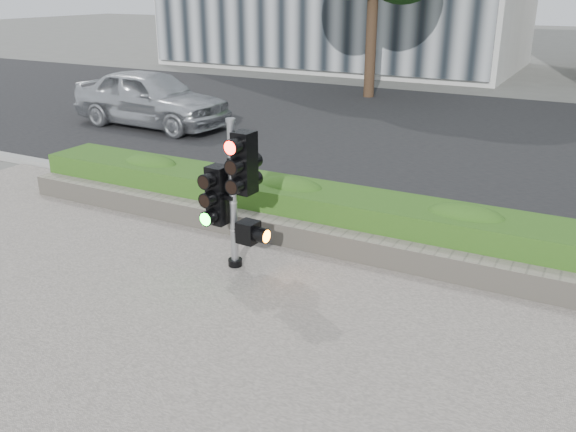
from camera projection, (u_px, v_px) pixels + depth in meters
The scene contains 7 objects.
ground at pixel (280, 317), 7.11m from camera, with size 120.00×120.00×0.00m, color #51514C.
road at pixel (471, 138), 15.35m from camera, with size 60.00×13.00×0.02m, color black.
curb at pixel (375, 225), 9.69m from camera, with size 60.00×0.25×0.12m, color gray.
stone_wall at pixel (344, 244), 8.61m from camera, with size 12.00×0.32×0.34m, color gray.
hedge at pixel (362, 218), 9.08m from camera, with size 12.00×1.00×0.68m, color #508729.
traffic_signal at pixel (236, 187), 7.96m from camera, with size 0.71×0.53×2.04m.
car_silver at pixel (151, 98), 16.38m from camera, with size 1.81×4.50×1.53m, color #B8BBC0.
Camera 1 is at (3.03, -5.44, 3.63)m, focal length 38.00 mm.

